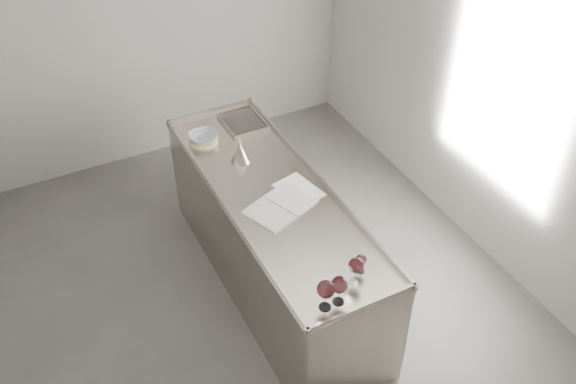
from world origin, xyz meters
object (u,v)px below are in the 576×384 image
wine_glass_middle (326,290)px  wine_glass_small (361,260)px  wine_glass_left (339,285)px  notebook (280,206)px  ceramic_bowl (203,137)px  wine_funnel (240,154)px  wine_glass_right (356,266)px  counter (274,240)px

wine_glass_middle → wine_glass_small: bearing=24.2°
wine_glass_left → wine_glass_middle: size_ratio=0.96×
wine_glass_small → notebook: wine_glass_small is taller
notebook → ceramic_bowl: size_ratio=2.50×
wine_glass_small → ceramic_bowl: 1.78m
wine_funnel → wine_glass_left: bearing=-91.8°
wine_glass_right → ceramic_bowl: size_ratio=0.88×
counter → wine_glass_small: (0.15, -0.93, 0.56)m
counter → wine_glass_middle: (-0.19, -1.08, 0.62)m
wine_glass_left → wine_glass_middle: bearing=180.0°
counter → wine_glass_middle: wine_glass_middle is taller
wine_glass_left → wine_glass_middle: (-0.09, 0.00, 0.01)m
counter → wine_glass_small: wine_glass_small is taller
counter → wine_funnel: 0.70m
wine_glass_middle → wine_glass_left: bearing=0.0°
notebook → wine_glass_middle: bearing=-121.1°
wine_glass_left → wine_glass_right: wine_glass_left is taller
wine_glass_small → notebook: (-0.17, 0.77, -0.09)m
wine_glass_small → wine_funnel: size_ratio=0.63×
notebook → wine_glass_left: bearing=-115.6°
notebook → counter: bearing=61.9°
wine_glass_left → ceramic_bowl: size_ratio=0.94×
counter → wine_glass_middle: bearing=-100.0°
wine_glass_middle → ceramic_bowl: bearing=90.5°
wine_funnel → ceramic_bowl: bearing=112.7°
wine_glass_left → wine_glass_right: (0.17, 0.09, -0.01)m
counter → wine_funnel: wine_funnel is taller
wine_glass_small → wine_glass_right: bearing=-142.3°
wine_funnel → wine_glass_small: bearing=-81.8°
ceramic_bowl → wine_funnel: bearing=-67.3°
wine_glass_small → ceramic_bowl: bearing=101.4°
wine_glass_left → wine_glass_right: 0.20m
wine_glass_middle → wine_funnel: 1.54m
wine_glass_small → wine_funnel: 1.39m
wine_funnel → counter: bearing=-83.3°
wine_glass_right → notebook: (-0.09, 0.82, -0.13)m
wine_glass_right → counter: bearing=94.2°
wine_glass_left → wine_glass_small: (0.25, 0.15, -0.05)m
wine_glass_middle → wine_glass_small: (0.34, 0.15, -0.05)m
counter → wine_glass_left: wine_glass_left is taller
counter → wine_glass_left: size_ratio=12.03×
wine_glass_small → ceramic_bowl: (-0.35, 1.75, -0.05)m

